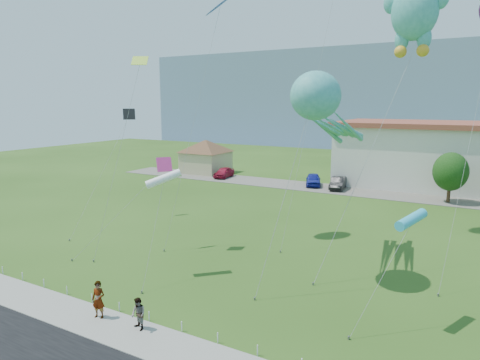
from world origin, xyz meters
name	(u,v)px	position (x,y,z in m)	size (l,w,h in m)	color
ground	(182,314)	(0.00, 0.00, 0.00)	(160.00, 160.00, 0.00)	#294914
sidewalk	(145,339)	(0.00, -2.75, 0.05)	(80.00, 2.50, 0.10)	gray
parking_strip	(357,191)	(0.00, 35.00, 0.03)	(70.00, 6.00, 0.06)	#59544C
hill_ridge	(435,96)	(0.00, 120.00, 12.50)	(160.00, 50.00, 25.00)	gray
pavilion	(206,153)	(-24.00, 38.00, 3.02)	(9.20, 9.20, 5.00)	tan
rope_fence	(165,321)	(0.00, -1.30, 0.25)	(26.05, 0.05, 0.50)	white
tree_near	(451,172)	(10.00, 34.00, 3.39)	(3.60, 3.60, 5.47)	#3F2B19
pedestrian_left	(98,300)	(-3.28, -2.37, 1.04)	(0.69, 0.45, 1.88)	gray
pedestrian_right	(138,314)	(-0.76, -2.28, 0.88)	(0.75, 0.59, 1.55)	gray
parked_car_red	(224,172)	(-19.15, 35.38, 0.80)	(1.74, 4.32, 1.47)	maroon
parked_car_blue	(313,180)	(-5.91, 35.85, 0.83)	(1.83, 4.54, 1.55)	navy
parked_car_black	(338,183)	(-2.45, 35.26, 0.81)	(1.58, 4.53, 1.49)	black
octopus_kite	(323,110)	(3.97, 9.34, 10.19)	(2.94, 12.06, 12.43)	teal
teddy_bear_kite	(415,3)	(8.12, 14.35, 16.82)	(5.53, 8.97, 19.79)	teal
small_kite_blue	(219,10)	(-5.78, 13.04, 17.59)	(2.00, 6.99, 18.72)	blue
small_kite_white	(163,180)	(-4.30, 4.08, 5.97)	(1.16, 4.41, 6.44)	white
small_kite_pink	(156,173)	(-7.84, 7.54, 5.58)	(4.22, 6.46, 6.61)	#EA348C
small_kite_yellow	(134,84)	(-9.01, 6.96, 11.88)	(1.40, 5.27, 13.97)	#AADA33
small_kite_cyan	(411,220)	(9.96, 4.85, 5.15)	(2.22, 4.18, 5.61)	#2EAECF
small_kite_black	(123,127)	(-16.22, 12.98, 8.45)	(2.34, 9.56, 10.00)	black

